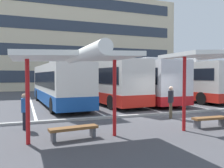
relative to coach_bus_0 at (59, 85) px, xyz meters
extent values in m
plane|color=#47474C|center=(5.54, -7.22, -1.58)|extent=(160.00, 160.00, 0.00)
cube|color=beige|center=(5.54, 24.62, 6.18)|extent=(35.33, 13.49, 15.51)
cube|color=#2D3847|center=(5.54, 17.84, 0.55)|extent=(32.50, 0.08, 1.71)
cube|color=#2D3847|center=(5.54, 17.84, 4.43)|extent=(32.50, 0.08, 1.71)
cube|color=#2D3847|center=(5.54, 17.84, 8.31)|extent=(32.50, 0.08, 1.71)
cube|color=#2D3847|center=(5.54, 17.84, 12.19)|extent=(32.50, 0.08, 1.71)
cube|color=beige|center=(14.37, 24.62, 15.33)|extent=(3.20, 3.20, 2.80)
cube|color=silver|center=(0.00, 0.00, 0.10)|extent=(3.05, 11.24, 2.82)
cube|color=#194C9E|center=(0.00, 0.00, -0.89)|extent=(3.09, 11.28, 0.82)
cube|color=black|center=(0.00, 0.00, 0.43)|extent=(3.03, 10.35, 1.07)
cube|color=black|center=(-0.31, 5.52, 0.44)|extent=(2.13, 0.20, 1.69)
cube|color=silver|center=(0.08, -1.39, 1.69)|extent=(1.58, 2.28, 0.36)
cylinder|color=black|center=(-1.33, 3.89, -1.08)|extent=(0.36, 1.02, 1.00)
cylinder|color=black|center=(0.88, 4.02, -1.08)|extent=(0.36, 1.02, 1.00)
cylinder|color=black|center=(-0.88, -4.02, -1.08)|extent=(0.36, 1.02, 1.00)
cylinder|color=black|center=(1.33, -3.89, -1.08)|extent=(0.36, 1.02, 1.00)
cube|color=silver|center=(3.82, -0.18, 0.25)|extent=(3.35, 10.28, 3.11)
cube|color=red|center=(3.82, -0.18, -0.91)|extent=(3.40, 10.32, 0.78)
cube|color=black|center=(3.82, -0.18, 0.70)|extent=(3.31, 9.47, 1.12)
cube|color=black|center=(3.37, 4.82, 0.62)|extent=(2.17, 0.27, 1.87)
cube|color=silver|center=(3.93, -1.43, 1.99)|extent=(1.67, 2.32, 0.36)
cylinder|color=black|center=(2.38, 3.16, -1.08)|extent=(0.39, 1.02, 1.00)
cylinder|color=black|center=(4.64, 3.36, -1.08)|extent=(0.39, 1.02, 1.00)
cylinder|color=black|center=(3.00, -3.71, -1.08)|extent=(0.39, 1.02, 1.00)
cylinder|color=black|center=(5.25, -3.51, -1.08)|extent=(0.39, 1.02, 1.00)
cube|color=silver|center=(7.12, 0.08, 0.24)|extent=(2.77, 11.14, 3.09)
cube|color=red|center=(7.12, 0.08, -0.99)|extent=(2.81, 11.18, 0.63)
cube|color=black|center=(7.12, 0.08, 0.67)|extent=(2.78, 10.25, 1.13)
cube|color=black|center=(7.25, 5.58, 0.61)|extent=(2.21, 0.13, 1.85)
cube|color=silver|center=(7.08, -1.31, 1.97)|extent=(1.56, 2.24, 0.36)
cylinder|color=black|center=(6.05, 4.04, -1.08)|extent=(0.32, 1.01, 1.00)
cylinder|color=black|center=(8.36, 3.99, -1.08)|extent=(0.32, 1.01, 1.00)
cylinder|color=black|center=(5.87, -3.84, -1.08)|extent=(0.32, 1.01, 1.00)
cylinder|color=black|center=(8.18, -3.89, -1.08)|extent=(0.32, 1.01, 1.00)
cube|color=silver|center=(11.37, -0.23, 0.25)|extent=(3.46, 10.31, 3.11)
cube|color=red|center=(11.37, -0.23, -0.96)|extent=(3.50, 10.35, 0.69)
cube|color=black|center=(11.37, -0.23, 0.80)|extent=(3.41, 9.51, 0.91)
cube|color=black|center=(10.93, 4.78, 0.63)|extent=(2.26, 0.28, 1.87)
cube|color=silver|center=(11.49, -1.49, 1.99)|extent=(1.73, 2.33, 0.36)
cylinder|color=black|center=(9.89, 3.11, -1.08)|extent=(0.39, 1.02, 1.00)
cylinder|color=black|center=(12.25, 3.32, -1.08)|extent=(0.39, 1.02, 1.00)
cylinder|color=black|center=(10.50, -3.79, -1.08)|extent=(0.39, 1.02, 1.00)
cylinder|color=black|center=(12.86, -3.58, -1.08)|extent=(0.39, 1.02, 1.00)
cube|color=white|center=(-1.94, 0.82, -1.58)|extent=(0.16, 14.00, 0.01)
cube|color=white|center=(1.80, 0.82, -1.58)|extent=(0.16, 14.00, 0.01)
cube|color=white|center=(5.54, 0.82, -1.58)|extent=(0.16, 14.00, 0.01)
cube|color=white|center=(9.27, 0.82, -1.58)|extent=(0.16, 14.00, 0.01)
cube|color=white|center=(13.01, 0.82, -1.58)|extent=(0.16, 14.00, 0.01)
cylinder|color=red|center=(-2.39, -10.06, -0.13)|extent=(0.14, 0.14, 2.89)
cylinder|color=red|center=(0.72, -10.06, -0.13)|extent=(0.14, 0.14, 2.89)
cube|color=white|center=(-0.84, -10.06, 1.39)|extent=(4.11, 3.13, 0.26)
cylinder|color=white|center=(-0.84, -11.48, 1.36)|extent=(0.36, 4.11, 0.36)
cube|color=brown|center=(-0.84, -9.98, -1.18)|extent=(1.81, 0.62, 0.10)
cube|color=#4C4C51|center=(-1.57, -10.07, -1.40)|extent=(0.16, 0.35, 0.35)
cube|color=#4C4C51|center=(-0.10, -9.90, -1.40)|extent=(0.16, 0.35, 0.35)
cylinder|color=red|center=(3.72, -10.33, 0.00)|extent=(0.14, 0.14, 3.16)
cube|color=white|center=(5.24, -10.33, 1.66)|extent=(4.04, 2.50, 0.36)
cube|color=brown|center=(5.24, -10.17, -1.18)|extent=(1.67, 0.49, 0.10)
cube|color=#4C4C51|center=(4.56, -10.15, -1.40)|extent=(0.13, 0.34, 0.35)
cube|color=#4C4C51|center=(5.91, -10.20, -1.40)|extent=(0.13, 0.34, 0.35)
cube|color=#ADADA8|center=(5.54, -6.61, -1.52)|extent=(44.00, 0.24, 0.12)
cylinder|color=black|center=(-2.51, -7.84, -1.20)|extent=(0.14, 0.14, 0.76)
cylinder|color=black|center=(-2.50, -7.69, -1.20)|extent=(0.14, 0.14, 0.76)
cube|color=#2659A5|center=(-2.50, -7.77, -0.53)|extent=(0.24, 0.45, 0.57)
sphere|color=tan|center=(-2.50, -7.77, -0.14)|extent=(0.21, 0.21, 0.21)
cylinder|color=brown|center=(4.81, -7.80, -1.15)|extent=(0.14, 0.14, 0.85)
cylinder|color=brown|center=(4.93, -7.67, -1.15)|extent=(0.14, 0.14, 0.85)
cube|color=#26262D|center=(4.87, -7.73, -0.41)|extent=(0.50, 0.51, 0.64)
sphere|color=beige|center=(4.87, -7.73, 0.03)|extent=(0.23, 0.23, 0.23)
camera|label=1|loc=(-2.50, -18.32, 0.73)|focal=37.55mm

